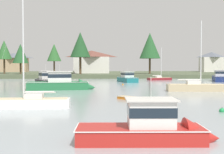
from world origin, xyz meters
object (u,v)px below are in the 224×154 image
at_px(cruiser_navy, 219,79).
at_px(dinghy_orange, 129,98).
at_px(sailboat_white, 30,105).
at_px(cruiser_red, 157,132).
at_px(sailboat_maroon, 159,79).
at_px(mooring_buoy_orange, 123,85).
at_px(sailboat_sand, 196,89).
at_px(cruiser_black, 45,81).
at_px(cruiser_green, 64,85).
at_px(mooring_buoy_green, 222,111).
at_px(cruiser_teal, 126,79).

xyz_separation_m(cruiser_navy, dinghy_orange, (-25.52, -39.62, -0.47)).
xyz_separation_m(sailboat_white, cruiser_red, (8.99, -13.23, 0.26)).
height_order(sailboat_maroon, mooring_buoy_orange, sailboat_maroon).
bearing_deg(cruiser_red, cruiser_navy, 66.31).
xyz_separation_m(sailboat_sand, cruiser_navy, (14.51, 28.50, 0.34)).
relative_size(cruiser_black, cruiser_navy, 0.94).
bearing_deg(cruiser_black, cruiser_green, -70.89).
relative_size(cruiser_black, mooring_buoy_green, 17.39).
height_order(cruiser_teal, sailboat_sand, sailboat_sand).
distance_m(cruiser_teal, mooring_buoy_green, 47.56).
xyz_separation_m(cruiser_green, mooring_buoy_green, (15.45, -24.93, -0.57)).
distance_m(sailboat_white, cruiser_red, 16.00).
bearing_deg(dinghy_orange, cruiser_teal, 85.36).
height_order(cruiser_black, cruiser_navy, cruiser_black).
bearing_deg(sailboat_sand, dinghy_orange, -134.71).
xyz_separation_m(sailboat_white, dinghy_orange, (9.58, 6.65, -0.12)).
distance_m(sailboat_sand, mooring_buoy_green, 21.42).
bearing_deg(sailboat_maroon, cruiser_navy, -23.60).
distance_m(cruiser_green, dinghy_orange, 17.44).
height_order(cruiser_green, cruiser_navy, cruiser_green).
height_order(sailboat_maroon, mooring_buoy_green, sailboat_maroon).
relative_size(cruiser_green, dinghy_orange, 3.82).
distance_m(sailboat_white, mooring_buoy_green, 16.60).
distance_m(cruiser_red, dinghy_orange, 19.90).
bearing_deg(sailboat_maroon, cruiser_teal, -139.39).
xyz_separation_m(cruiser_green, cruiser_black, (-5.71, 16.47, -0.03)).
xyz_separation_m(sailboat_sand, mooring_buoy_green, (-4.31, -20.98, -0.17)).
bearing_deg(cruiser_teal, cruiser_green, -117.69).
height_order(cruiser_green, dinghy_orange, cruiser_green).
relative_size(cruiser_teal, dinghy_orange, 3.06).
distance_m(cruiser_black, mooring_buoy_green, 46.50).
distance_m(dinghy_orange, sailboat_maroon, 47.05).
xyz_separation_m(sailboat_white, mooring_buoy_orange, (10.96, 33.03, -0.18)).
distance_m(cruiser_black, dinghy_orange, 34.70).
distance_m(cruiser_black, mooring_buoy_orange, 16.67).
bearing_deg(cruiser_black, sailboat_sand, -38.72).
distance_m(sailboat_white, dinghy_orange, 11.67).
bearing_deg(cruiser_black, mooring_buoy_orange, -18.05).
bearing_deg(sailboat_maroon, sailboat_sand, -92.04).
bearing_deg(sailboat_maroon, dinghy_orange, -105.07).
relative_size(cruiser_teal, cruiser_navy, 0.90).
distance_m(cruiser_navy, dinghy_orange, 47.13).
height_order(cruiser_green, mooring_buoy_green, cruiser_green).
relative_size(sailboat_maroon, mooring_buoy_green, 16.27).
relative_size(cruiser_black, mooring_buoy_orange, 24.98).
bearing_deg(sailboat_sand, sailboat_maroon, 87.96).
bearing_deg(dinghy_orange, sailboat_white, -145.25).
relative_size(cruiser_navy, mooring_buoy_orange, 26.50).
relative_size(cruiser_red, mooring_buoy_green, 13.64).
relative_size(cruiser_green, cruiser_navy, 1.12).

